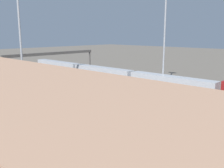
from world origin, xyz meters
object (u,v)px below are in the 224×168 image
at_px(train_on_track_3, 109,89).
at_px(train_on_track_0, 128,77).
at_px(signal_gantry, 52,56).
at_px(train_on_track_5, 114,105).
at_px(light_mast_1, 19,22).
at_px(light_mast_2, 165,15).
at_px(maintenance_shed, 4,121).

distance_m(train_on_track_3, train_on_track_0, 16.49).
height_order(train_on_track_3, signal_gantry, signal_gantry).
relative_size(train_on_track_3, signal_gantry, 4.63).
bearing_deg(train_on_track_0, train_on_track_5, 125.40).
distance_m(light_mast_1, light_mast_2, 34.74).
bearing_deg(maintenance_shed, train_on_track_0, -65.84).
height_order(train_on_track_5, maintenance_shed, maintenance_shed).
height_order(train_on_track_0, train_on_track_5, train_on_track_5).
bearing_deg(light_mast_1, signal_gantry, -55.48).
bearing_deg(train_on_track_0, maintenance_shed, 114.16).
xyz_separation_m(train_on_track_3, train_on_track_0, (6.85, -15.00, 0.03)).
height_order(light_mast_2, maintenance_shed, light_mast_2).
distance_m(train_on_track_0, light_mast_2, 19.55).
xyz_separation_m(train_on_track_3, train_on_track_5, (-10.92, 10.00, 0.57)).
relative_size(light_mast_1, maintenance_shed, 0.50).
xyz_separation_m(train_on_track_3, light_mast_1, (15.61, 12.09, 14.61)).
height_order(train_on_track_5, light_mast_1, light_mast_1).
bearing_deg(train_on_track_0, light_mast_2, -168.24).
relative_size(light_mast_2, maintenance_shed, 0.57).
height_order(train_on_track_0, maintenance_shed, maintenance_shed).
bearing_deg(signal_gantry, light_mast_2, -153.14).
relative_size(train_on_track_0, train_on_track_5, 1.92).
bearing_deg(train_on_track_5, light_mast_2, -73.96).
relative_size(train_on_track_3, train_on_track_5, 2.94).
bearing_deg(train_on_track_5, light_mast_1, 4.51).
xyz_separation_m(train_on_track_3, maintenance_shed, (-12.82, 28.85, 3.07)).
bearing_deg(light_mast_2, maintenance_shed, 101.91).
bearing_deg(signal_gantry, train_on_track_5, 161.13).
bearing_deg(maintenance_shed, light_mast_2, -78.09).
xyz_separation_m(light_mast_2, maintenance_shed, (-9.69, 45.93, -13.65)).
distance_m(train_on_track_5, maintenance_shed, 19.12).
bearing_deg(train_on_track_5, signal_gantry, -18.87).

